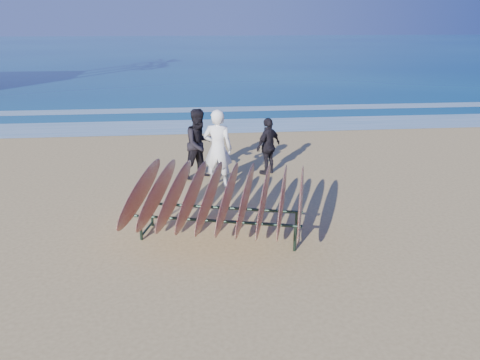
{
  "coord_description": "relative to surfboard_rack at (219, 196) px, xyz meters",
  "views": [
    {
      "loc": [
        -0.91,
        -8.15,
        4.11
      ],
      "look_at": [
        0.0,
        0.8,
        0.95
      ],
      "focal_mm": 35.0,
      "sensor_mm": 36.0,
      "label": 1
    }
  ],
  "objects": [
    {
      "name": "person_dark_a",
      "position": [
        -0.29,
        3.66,
        0.06
      ],
      "size": [
        1.14,
        1.07,
        1.86
      ],
      "primitive_type": "imported",
      "rotation": [
        0.0,
        0.0,
        0.54
      ],
      "color": "black",
      "rests_on": "ground"
    },
    {
      "name": "foam_far",
      "position": [
        0.47,
        13.36,
        -0.86
      ],
      "size": [
        160.0,
        160.0,
        0.0
      ],
      "primitive_type": "plane",
      "color": "white",
      "rests_on": "ground"
    },
    {
      "name": "surfboard_rack",
      "position": [
        0.0,
        0.0,
        0.0
      ],
      "size": [
        3.72,
        3.32,
        1.39
      ],
      "rotation": [
        0.0,
        0.0,
        -0.25
      ],
      "color": "#1C2D23",
      "rests_on": "ground"
    },
    {
      "name": "ground",
      "position": [
        0.47,
        -0.14,
        -0.87
      ],
      "size": [
        120.0,
        120.0,
        0.0
      ],
      "primitive_type": "plane",
      "color": "tan",
      "rests_on": "ground"
    },
    {
      "name": "person_dark_b",
      "position": [
        1.56,
        3.82,
        -0.09
      ],
      "size": [
        0.94,
        0.89,
        1.56
      ],
      "primitive_type": "imported",
      "rotation": [
        0.0,
        0.0,
        3.87
      ],
      "color": "black",
      "rests_on": "ground"
    },
    {
      "name": "ocean",
      "position": [
        0.47,
        54.86,
        -0.86
      ],
      "size": [
        160.0,
        160.0,
        0.0
      ],
      "primitive_type": "plane",
      "color": "navy",
      "rests_on": "ground"
    },
    {
      "name": "person_white",
      "position": [
        0.15,
        2.94,
        0.12
      ],
      "size": [
        0.82,
        0.64,
        1.98
      ],
      "primitive_type": "imported",
      "rotation": [
        0.0,
        0.0,
        2.9
      ],
      "color": "white",
      "rests_on": "ground"
    },
    {
      "name": "foam_near",
      "position": [
        0.47,
        9.86,
        -0.86
      ],
      "size": [
        160.0,
        160.0,
        0.0
      ],
      "primitive_type": "plane",
      "color": "white",
      "rests_on": "ground"
    }
  ]
}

